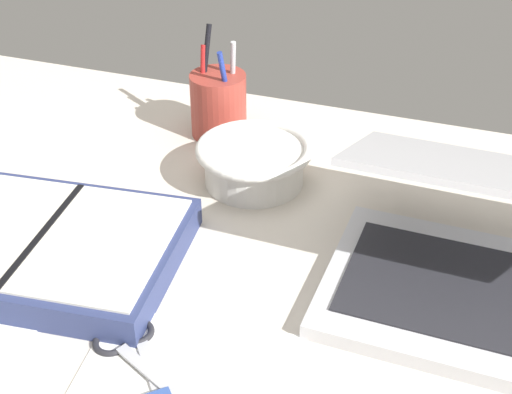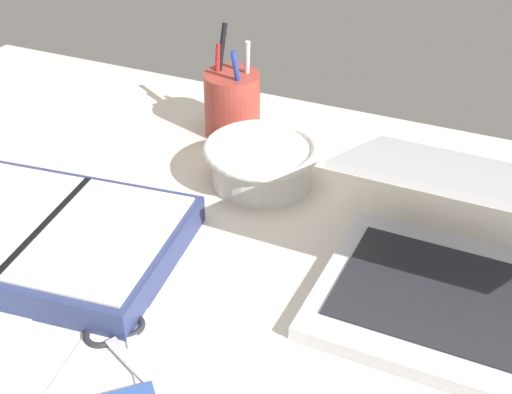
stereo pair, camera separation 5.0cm
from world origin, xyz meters
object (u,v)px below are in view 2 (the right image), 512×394
laptop (495,268)px  bowl (262,162)px  scissors (120,340)px  planner (48,237)px  pen_cup (232,103)px

laptop → bowl: laptop is taller
bowl → scissors: (-1.06, -34.35, -2.96)cm
bowl → planner: size_ratio=0.47×
scissors → bowl: bearing=125.7°
bowl → scissors: bowl is taller
laptop → pen_cup: laptop is taller
scissors → laptop: bearing=69.6°
planner → scissors: 19.19cm
laptop → bowl: (-32.66, 13.13, -1.82)cm
bowl → planner: bearing=-125.5°
laptop → planner: laptop is taller
laptop → planner: 51.45cm
laptop → scissors: laptop is taller
laptop → scissors: size_ratio=2.74×
pen_cup → scissors: (8.85, -45.88, -4.72)cm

